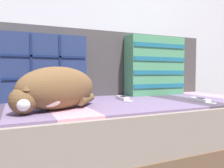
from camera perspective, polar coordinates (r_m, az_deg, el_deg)
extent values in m
cube|color=brown|center=(1.30, -0.84, -17.50)|extent=(1.86, 0.82, 0.18)
cube|color=gray|center=(1.24, -0.85, -9.38)|extent=(1.83, 0.81, 0.19)
cube|color=slate|center=(1.11, -21.79, -5.71)|extent=(0.18, 0.73, 0.01)
cube|color=#C6899E|center=(1.13, -12.87, -5.43)|extent=(0.18, 0.73, 0.01)
cube|color=slate|center=(1.18, -4.46, -5.04)|extent=(0.18, 0.73, 0.01)
cube|color=slate|center=(1.25, 3.15, -4.59)|extent=(0.18, 0.73, 0.01)
cube|color=slate|center=(1.34, 9.86, -4.12)|extent=(0.18, 0.73, 0.01)
cube|color=#423847|center=(1.44, 15.66, -3.68)|extent=(0.18, 0.73, 0.01)
cube|color=slate|center=(1.56, 20.63, -3.27)|extent=(0.18, 0.73, 0.01)
cube|color=#C6899E|center=(1.69, 24.88, -2.89)|extent=(0.18, 0.73, 0.01)
cube|color=#474242|center=(1.54, -5.91, 5.33)|extent=(1.83, 0.14, 0.45)
cube|color=navy|center=(1.32, -17.18, 4.06)|extent=(0.46, 0.13, 0.37)
cube|color=navy|center=(1.26, -16.77, 1.31)|extent=(0.45, 0.01, 0.01)
cube|color=navy|center=(1.25, -20.30, 4.08)|extent=(0.01, 0.01, 0.36)
cube|color=navy|center=(1.26, -16.85, 6.94)|extent=(0.45, 0.01, 0.01)
cube|color=navy|center=(1.27, -13.37, 4.16)|extent=(0.01, 0.01, 0.36)
cube|color=#4C9366|center=(1.61, 11.08, 4.63)|extent=(0.43, 0.13, 0.41)
cube|color=#1E667F|center=(1.55, 12.47, -0.49)|extent=(0.42, 0.01, 0.03)
cube|color=#1E667F|center=(1.55, 12.50, 2.95)|extent=(0.42, 0.01, 0.03)
cube|color=#1E667F|center=(1.55, 12.54, 6.39)|extent=(0.42, 0.01, 0.03)
cube|color=#1E667F|center=(1.56, 12.58, 9.80)|extent=(0.42, 0.01, 0.03)
ellipsoid|color=brown|center=(0.97, -13.80, -1.01)|extent=(0.43, 0.34, 0.19)
sphere|color=brown|center=(0.89, -22.22, -4.01)|extent=(0.10, 0.10, 0.10)
sphere|color=white|center=(0.86, -22.14, -4.75)|extent=(0.06, 0.06, 0.06)
ellipsoid|color=white|center=(0.89, -16.13, -3.19)|extent=(0.12, 0.05, 0.08)
cylinder|color=brown|center=(1.06, -6.84, -3.93)|extent=(0.13, 0.17, 0.04)
cone|color=brown|center=(0.86, -21.34, -0.28)|extent=(0.04, 0.04, 0.04)
cone|color=brown|center=(0.91, -23.19, -0.15)|extent=(0.04, 0.04, 0.04)
cube|color=white|center=(1.30, 21.85, -3.86)|extent=(0.05, 0.14, 0.02)
cube|color=black|center=(1.29, 22.15, -3.44)|extent=(0.02, 0.05, 0.00)
cube|color=black|center=(1.35, 20.08, -3.58)|extent=(0.03, 0.01, 0.02)
torus|color=silver|center=(1.24, 24.53, -4.58)|extent=(0.05, 0.05, 0.01)
cube|color=white|center=(1.29, 2.71, -3.69)|extent=(0.05, 0.15, 0.02)
cube|color=black|center=(1.28, 2.88, -3.28)|extent=(0.03, 0.05, 0.00)
cube|color=black|center=(1.36, 1.72, -3.37)|extent=(0.03, 0.01, 0.02)
torus|color=silver|center=(1.21, 4.25, -4.49)|extent=(0.05, 0.05, 0.01)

